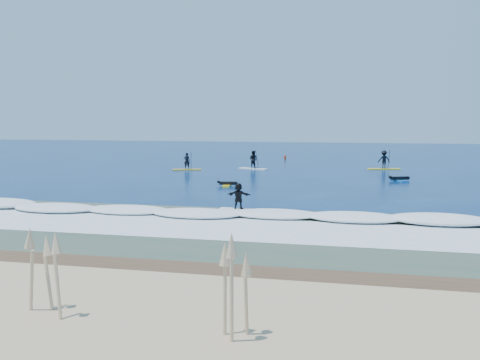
% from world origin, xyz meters
% --- Properties ---
extents(ground, '(160.00, 160.00, 0.00)m').
position_xyz_m(ground, '(0.00, 0.00, 0.00)').
color(ground, '#031B48').
rests_on(ground, ground).
extents(wet_sand_strip, '(90.00, 5.00, 0.08)m').
position_xyz_m(wet_sand_strip, '(0.00, -21.50, 0.00)').
color(wet_sand_strip, '#463220').
rests_on(wet_sand_strip, ground).
extents(shallow_water, '(90.00, 13.00, 0.01)m').
position_xyz_m(shallow_water, '(0.00, -14.00, 0.01)').
color(shallow_water, '#334636').
rests_on(shallow_water, ground).
extents(breaking_wave, '(40.00, 6.00, 0.30)m').
position_xyz_m(breaking_wave, '(0.00, -10.00, 0.00)').
color(breaking_wave, white).
rests_on(breaking_wave, ground).
extents(whitewater, '(34.00, 5.00, 0.02)m').
position_xyz_m(whitewater, '(0.00, -13.00, 0.00)').
color(whitewater, silver).
rests_on(whitewater, ground).
extents(sup_paddler_left, '(2.90, 1.50, 1.98)m').
position_xyz_m(sup_paddler_left, '(-7.36, 13.59, 0.62)').
color(sup_paddler_left, yellow).
rests_on(sup_paddler_left, ground).
extents(sup_paddler_center, '(3.16, 1.75, 2.16)m').
position_xyz_m(sup_paddler_center, '(-1.15, 15.84, 0.81)').
color(sup_paddler_center, white).
rests_on(sup_paddler_center, ground).
extents(sup_paddler_right, '(3.24, 1.37, 2.21)m').
position_xyz_m(sup_paddler_right, '(11.59, 18.53, 0.86)').
color(sup_paddler_right, yellow).
rests_on(sup_paddler_right, ground).
extents(prone_paddler_near, '(1.54, 1.97, 0.40)m').
position_xyz_m(prone_paddler_near, '(-0.44, 2.27, 0.14)').
color(prone_paddler_near, yellow).
rests_on(prone_paddler_near, ground).
extents(prone_paddler_far, '(1.68, 2.24, 0.46)m').
position_xyz_m(prone_paddler_far, '(12.36, 8.54, 0.16)').
color(prone_paddler_far, blue).
rests_on(prone_paddler_far, ground).
extents(wave_surfer, '(2.09, 0.69, 1.49)m').
position_xyz_m(wave_surfer, '(2.99, -9.04, 0.84)').
color(wave_surfer, white).
rests_on(wave_surfer, breaking_wave).
extents(marker_buoy, '(0.27, 0.27, 0.66)m').
position_xyz_m(marker_buoy, '(0.15, 29.66, 0.29)').
color(marker_buoy, red).
rests_on(marker_buoy, ground).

